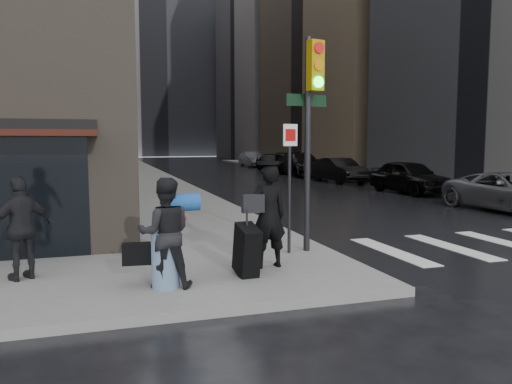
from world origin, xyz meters
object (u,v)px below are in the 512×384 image
at_px(man_jeans, 165,233).
at_px(traffic_light, 309,114).
at_px(parked_car_1, 409,177).
at_px(parked_car_4, 274,162).
at_px(fire_hydrant, 180,209).
at_px(parked_car_5, 252,159).
at_px(man_overcoat, 264,221).
at_px(parked_car_2, 340,170).
at_px(parked_car_0, 511,192).
at_px(parked_car_3, 301,164).
at_px(man_greycoat, 22,228).

relative_size(man_jeans, traffic_light, 0.40).
relative_size(parked_car_1, parked_car_4, 1.05).
relative_size(fire_hydrant, parked_car_1, 0.16).
bearing_deg(fire_hydrant, parked_car_5, 69.28).
relative_size(man_overcoat, fire_hydrant, 2.80).
bearing_deg(man_overcoat, parked_car_2, -123.95).
bearing_deg(parked_car_0, parked_car_3, 87.37).
relative_size(parked_car_1, parked_car_3, 0.81).
relative_size(man_jeans, fire_hydrant, 2.34).
bearing_deg(parked_car_0, man_greycoat, -164.51).
bearing_deg(parked_car_5, man_overcoat, -104.97).
bearing_deg(parked_car_4, parked_car_0, -96.44).
height_order(man_overcoat, parked_car_4, man_overcoat).
bearing_deg(man_jeans, parked_car_0, -147.99).
bearing_deg(parked_car_2, man_jeans, -126.64).
xyz_separation_m(fire_hydrant, parked_car_3, (11.71, 18.70, 0.35)).
distance_m(fire_hydrant, parked_car_1, 13.28).
bearing_deg(parked_car_4, traffic_light, -114.25).
bearing_deg(man_overcoat, parked_car_3, -117.36).
relative_size(traffic_light, parked_car_4, 1.00).
distance_m(fire_hydrant, parked_car_0, 11.70).
bearing_deg(parked_car_3, parked_car_2, -89.63).
bearing_deg(parked_car_1, parked_car_2, 90.93).
height_order(parked_car_1, parked_car_3, parked_car_3).
height_order(man_overcoat, man_greycoat, man_overcoat).
relative_size(parked_car_0, parked_car_1, 1.06).
distance_m(parked_car_3, parked_car_5, 12.86).
bearing_deg(parked_car_4, man_overcoat, -115.89).
xyz_separation_m(fire_hydrant, parked_car_4, (11.92, 25.13, 0.27)).
relative_size(parked_car_4, parked_car_5, 1.00).
distance_m(parked_car_1, parked_car_3, 12.86).
bearing_deg(man_greycoat, parked_car_4, -147.66).
bearing_deg(fire_hydrant, man_jeans, -101.05).
relative_size(man_greycoat, parked_car_2, 0.39).
relative_size(man_jeans, parked_car_0, 0.36).
relative_size(parked_car_1, parked_car_2, 1.04).
xyz_separation_m(traffic_light, parked_car_0, (9.76, 4.44, -2.36)).
bearing_deg(parked_car_0, fire_hydrant, 174.59).
height_order(parked_car_1, parked_car_4, parked_car_1).
relative_size(man_jeans, man_greycoat, 1.01).
relative_size(man_greycoat, parked_car_5, 0.39).
distance_m(man_overcoat, man_jeans, 1.98).
height_order(parked_car_4, parked_car_5, parked_car_4).
bearing_deg(parked_car_2, parked_car_1, -89.03).
bearing_deg(parked_car_4, parked_car_2, -97.72).
relative_size(man_overcoat, parked_car_1, 0.45).
height_order(parked_car_0, parked_car_3, parked_car_3).
height_order(fire_hydrant, parked_car_2, parked_car_2).
height_order(parked_car_0, parked_car_2, parked_car_2).
relative_size(parked_car_2, parked_car_3, 0.78).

